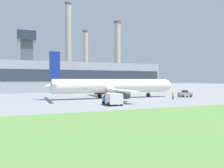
{
  "coord_description": "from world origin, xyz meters",
  "views": [
    {
      "loc": [
        -15.26,
        -46.72,
        4.39
      ],
      "look_at": [
        3.42,
        1.6,
        3.41
      ],
      "focal_mm": 35.0,
      "sensor_mm": 36.0,
      "label": 1
    }
  ],
  "objects": [
    {
      "name": "ground_plane",
      "position": [
        0.0,
        0.0,
        0.0
      ],
      "size": [
        400.0,
        400.0,
        0.0
      ],
      "primitive_type": "plane",
      "color": "gray"
    },
    {
      "name": "smokestack_right",
      "position": [
        13.76,
        67.82,
        15.49
      ],
      "size": [
        2.98,
        2.98,
        30.74
      ],
      "color": "#B2A899",
      "rests_on": "ground_plane"
    },
    {
      "name": "smokestack_far",
      "position": [
        32.53,
        68.41,
        18.98
      ],
      "size": [
        4.0,
        4.0,
        37.64
      ],
      "color": "#B2A899",
      "rests_on": "ground_plane"
    },
    {
      "name": "pushback_tug",
      "position": [
        22.38,
        -1.35,
        0.77
      ],
      "size": [
        3.49,
        2.85,
        1.73
      ],
      "color": "gray",
      "rests_on": "ground_plane"
    },
    {
      "name": "ground_crew_person",
      "position": [
        14.99,
        -6.3,
        0.82
      ],
      "size": [
        0.5,
        0.5,
        1.61
      ],
      "color": "#23283D",
      "rests_on": "ground_plane"
    },
    {
      "name": "baggage_truck",
      "position": [
        -1.49,
        -11.63,
        1.02
      ],
      "size": [
        2.95,
        4.16,
        2.07
      ],
      "color": "#2D4C93",
      "rests_on": "ground_plane"
    },
    {
      "name": "terminal_building",
      "position": [
        -0.65,
        35.38,
        5.67
      ],
      "size": [
        68.74,
        12.91,
        21.24
      ],
      "color": "#9EA3AD",
      "rests_on": "ground_plane"
    },
    {
      "name": "airplane",
      "position": [
        3.49,
        1.6,
        2.9
      ],
      "size": [
        32.13,
        27.81,
        10.52
      ],
      "color": "white",
      "rests_on": "ground_plane"
    },
    {
      "name": "smokestack_left",
      "position": [
        5.16,
        71.02,
        22.95
      ],
      "size": [
        3.58,
        3.58,
        45.61
      ],
      "color": "#B2A899",
      "rests_on": "ground_plane"
    }
  ]
}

